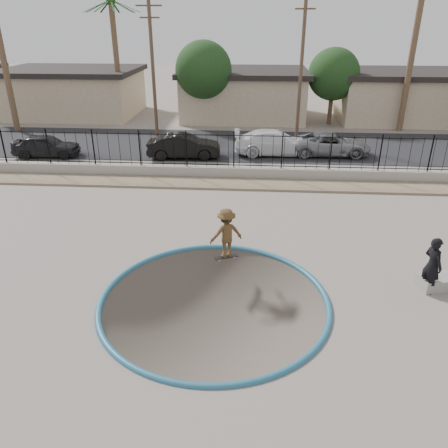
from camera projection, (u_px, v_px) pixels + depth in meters
name	position (u px, v px, depth m)	size (l,w,h in m)	color
ground	(235.00, 186.00, 25.41)	(120.00, 120.00, 2.20)	gray
bowl_pit	(214.00, 301.00, 13.22)	(6.84, 6.84, 1.80)	#4C403A
coping_ring	(214.00, 301.00, 13.22)	(7.04, 7.04, 0.20)	#25607B
rock_strip	(233.00, 184.00, 22.40)	(42.00, 1.60, 0.11)	#9C8466
retaining_wall	(234.00, 173.00, 23.28)	(42.00, 0.45, 0.60)	gray
fence	(234.00, 151.00, 22.77)	(40.00, 0.04, 1.80)	black
street	(239.00, 145.00, 29.45)	(90.00, 8.00, 0.04)	black
house_west	(72.00, 91.00, 38.15)	(11.60, 8.60, 3.90)	tan
house_center	(244.00, 93.00, 37.18)	(10.60, 8.60, 3.90)	tan
house_east	(412.00, 95.00, 36.27)	(12.60, 8.60, 3.90)	tan
palm_mid	(114.00, 34.00, 33.56)	(2.30, 2.30, 9.30)	brown
palm_right	(417.00, 25.00, 30.06)	(2.30, 2.30, 10.30)	brown
utility_pole_left	(153.00, 68.00, 29.64)	(1.70, 0.24, 9.00)	#473323
utility_pole_mid	(301.00, 65.00, 28.88)	(1.70, 0.24, 9.50)	#473323
street_tree_left	(204.00, 70.00, 33.27)	(4.32, 4.32, 6.36)	#473323
street_tree_mid	(334.00, 74.00, 33.68)	(3.96, 3.96, 5.83)	#473323
skater	(226.00, 236.00, 15.17)	(1.17, 0.67, 1.81)	brown
skateboard	(226.00, 257.00, 15.53)	(0.86, 0.54, 0.07)	black
videographer	(432.00, 265.00, 13.32)	(0.68, 0.44, 1.85)	black
concrete_ledge	(443.00, 281.00, 13.84)	(1.60, 0.70, 0.40)	gray
car_a	(46.00, 146.00, 26.66)	(1.60, 3.97, 1.35)	black
car_b	(184.00, 146.00, 26.38)	(1.52, 4.37, 1.44)	black
car_c	(276.00, 143.00, 27.04)	(2.08, 5.12, 1.49)	white
car_d	(331.00, 144.00, 26.98)	(2.22, 4.80, 1.34)	gray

